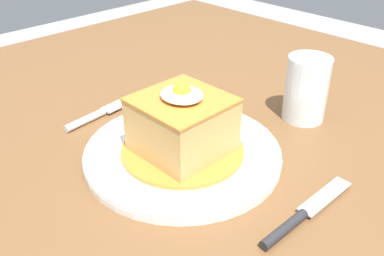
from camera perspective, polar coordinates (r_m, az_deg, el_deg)
dining_table at (r=0.72m, az=4.76°, el=-6.84°), size 1.25×1.07×0.72m
main_plate at (r=0.60m, az=-1.37°, el=-3.22°), size 0.28×0.28×0.02m
sandwich_meal at (r=0.58m, az=-1.42°, el=0.20°), size 0.17×0.17×0.11m
fork at (r=0.72m, az=-12.74°, el=1.66°), size 0.03×0.14×0.01m
knife at (r=0.51m, az=13.82°, el=-11.71°), size 0.02×0.17×0.01m
drinking_glass at (r=0.71m, az=14.93°, el=4.55°), size 0.07×0.07×0.10m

